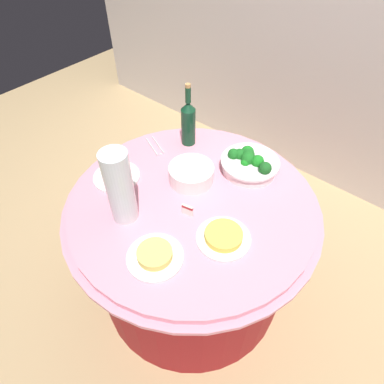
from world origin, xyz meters
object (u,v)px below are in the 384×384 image
(plate_stack, at_px, (191,174))
(food_plate_fried_egg, at_px, (223,237))
(broccoli_bowl, at_px, (249,163))
(serving_tongs, at_px, (155,146))
(food_plate_peanuts, at_px, (116,175))
(food_plate_noodles, at_px, (155,255))
(decorative_fruit_vase, at_px, (120,189))
(label_placard_front, at_px, (187,210))
(wine_bottle, at_px, (188,122))

(plate_stack, bearing_deg, food_plate_fried_egg, -29.41)
(broccoli_bowl, distance_m, plate_stack, 0.29)
(serving_tongs, bearing_deg, broccoli_bowl, 18.92)
(serving_tongs, distance_m, food_plate_peanuts, 0.29)
(food_plate_noodles, bearing_deg, food_plate_peanuts, 155.88)
(serving_tongs, bearing_deg, decorative_fruit_vase, -60.94)
(food_plate_peanuts, bearing_deg, decorative_fruit_vase, -32.17)
(broccoli_bowl, distance_m, label_placard_front, 0.41)
(food_plate_fried_egg, height_order, food_plate_peanuts, food_plate_fried_egg)
(label_placard_front, bearing_deg, wine_bottle, 129.88)
(decorative_fruit_vase, xyz_separation_m, serving_tongs, (-0.23, 0.42, -0.16))
(serving_tongs, distance_m, food_plate_fried_egg, 0.67)
(broccoli_bowl, height_order, decorative_fruit_vase, decorative_fruit_vase)
(serving_tongs, xyz_separation_m, food_plate_peanuts, (0.02, -0.29, 0.01))
(decorative_fruit_vase, bearing_deg, plate_stack, 77.90)
(label_placard_front, bearing_deg, food_plate_peanuts, -174.29)
(food_plate_noodles, relative_size, food_plate_peanuts, 1.00)
(food_plate_peanuts, bearing_deg, wine_bottle, 78.70)
(broccoli_bowl, xyz_separation_m, label_placard_front, (-0.04, -0.41, -0.01))
(plate_stack, relative_size, wine_bottle, 0.62)
(plate_stack, xyz_separation_m, label_placard_front, (0.12, -0.17, -0.01))
(wine_bottle, distance_m, food_plate_fried_egg, 0.66)
(decorative_fruit_vase, relative_size, food_plate_fried_egg, 1.55)
(food_plate_peanuts, xyz_separation_m, label_placard_front, (0.41, 0.04, 0.02))
(serving_tongs, bearing_deg, food_plate_peanuts, -85.58)
(decorative_fruit_vase, height_order, food_plate_fried_egg, decorative_fruit_vase)
(wine_bottle, height_order, serving_tongs, wine_bottle)
(serving_tongs, height_order, food_plate_peanuts, food_plate_peanuts)
(food_plate_fried_egg, bearing_deg, plate_stack, 150.59)
(broccoli_bowl, relative_size, label_placard_front, 5.09)
(food_plate_fried_egg, bearing_deg, serving_tongs, 158.11)
(food_plate_noodles, bearing_deg, decorative_fruit_vase, 163.69)
(plate_stack, bearing_deg, label_placard_front, -54.31)
(plate_stack, relative_size, decorative_fruit_vase, 0.62)
(food_plate_noodles, xyz_separation_m, food_plate_peanuts, (-0.46, 0.20, -0.00))
(food_plate_fried_egg, xyz_separation_m, food_plate_noodles, (-0.15, -0.24, -0.00))
(food_plate_peanuts, bearing_deg, food_plate_noodles, -24.12)
(food_plate_noodles, bearing_deg, food_plate_fried_egg, 58.15)
(plate_stack, height_order, food_plate_peanuts, plate_stack)
(decorative_fruit_vase, bearing_deg, label_placard_front, 41.03)
(decorative_fruit_vase, bearing_deg, broccoli_bowl, 67.47)
(label_placard_front, bearing_deg, food_plate_noodles, -79.27)
(decorative_fruit_vase, bearing_deg, food_plate_peanuts, 147.83)
(plate_stack, xyz_separation_m, food_plate_noodles, (0.17, -0.42, -0.02))
(food_plate_noodles, height_order, label_placard_front, label_placard_front)
(plate_stack, distance_m, food_plate_peanuts, 0.36)
(food_plate_noodles, bearing_deg, broccoli_bowl, 90.40)
(plate_stack, relative_size, label_placard_front, 3.82)
(plate_stack, height_order, serving_tongs, plate_stack)
(plate_stack, xyz_separation_m, food_plate_fried_egg, (0.32, -0.18, -0.02))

